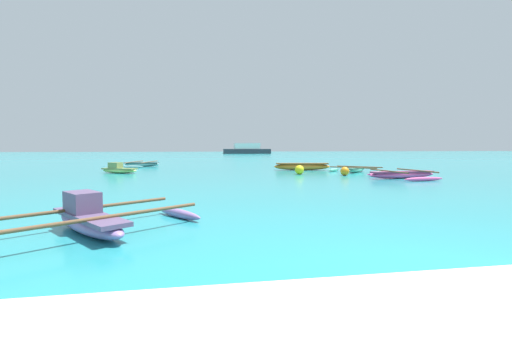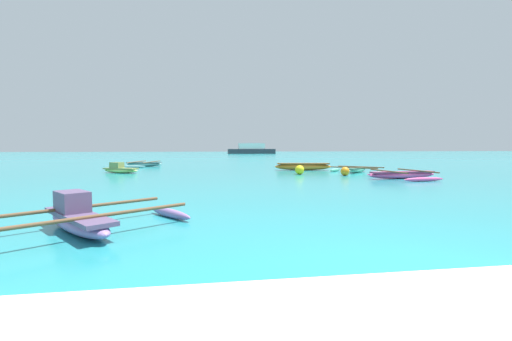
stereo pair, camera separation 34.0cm
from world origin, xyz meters
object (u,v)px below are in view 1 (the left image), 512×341
at_px(moored_boat_5, 356,170).
at_px(distant_ferry, 247,149).
at_px(moored_boat_1, 402,175).
at_px(moored_boat_2, 88,220).
at_px(mooring_buoy_1, 299,170).
at_px(moored_boat_3, 142,164).
at_px(moored_boat_4, 119,169).
at_px(mooring_buoy_0, 345,171).
at_px(moored_boat_0, 302,166).

bearing_deg(moored_boat_5, distant_ferry, 44.48).
distance_m(moored_boat_1, moored_boat_2, 15.48).
height_order(moored_boat_5, mooring_buoy_1, mooring_buoy_1).
xyz_separation_m(moored_boat_1, moored_boat_3, (-14.95, 13.50, 0.00)).
height_order(moored_boat_4, distant_ferry, distant_ferry).
distance_m(moored_boat_3, mooring_buoy_1, 14.57).
bearing_deg(mooring_buoy_0, moored_boat_4, 162.83).
xyz_separation_m(moored_boat_1, moored_boat_4, (-15.17, 6.13, 0.04)).
height_order(moored_boat_0, moored_boat_5, moored_boat_0).
bearing_deg(mooring_buoy_0, moored_boat_5, 51.55).
xyz_separation_m(moored_boat_2, mooring_buoy_1, (7.95, 12.62, 0.02)).
height_order(moored_boat_5, mooring_buoy_0, mooring_buoy_0).
bearing_deg(moored_boat_4, distant_ferry, 100.57).
distance_m(moored_boat_4, mooring_buoy_0, 13.59).
xyz_separation_m(moored_boat_2, moored_boat_3, (-2.53, 22.74, -0.05)).
distance_m(moored_boat_1, mooring_buoy_1, 5.60).
bearing_deg(moored_boat_0, mooring_buoy_0, -68.45).
height_order(moored_boat_2, mooring_buoy_1, moored_boat_2).
relative_size(moored_boat_2, distant_ferry, 0.37).
height_order(moored_boat_1, mooring_buoy_0, mooring_buoy_0).
xyz_separation_m(moored_boat_1, moored_boat_2, (-12.42, -9.24, 0.05)).
bearing_deg(distant_ferry, moored_boat_0, -94.59).
distance_m(moored_boat_3, moored_boat_5, 17.17).
xyz_separation_m(moored_boat_0, moored_boat_5, (2.80, -2.49, -0.11)).
bearing_deg(moored_boat_2, moored_boat_3, 149.95).
relative_size(moored_boat_3, moored_boat_5, 1.35).
bearing_deg(moored_boat_5, moored_boat_2, -175.10).
xyz_separation_m(moored_boat_3, mooring_buoy_0, (12.75, -11.38, 0.05)).
relative_size(moored_boat_0, moored_boat_5, 1.15).
xyz_separation_m(moored_boat_1, mooring_buoy_0, (-2.19, 2.11, 0.05)).
bearing_deg(mooring_buoy_0, distant_ferry, 86.66).
height_order(moored_boat_2, moored_boat_4, moored_boat_2).
bearing_deg(moored_boat_5, moored_boat_3, 104.02).
relative_size(moored_boat_5, mooring_buoy_1, 6.33).
bearing_deg(mooring_buoy_0, moored_boat_0, 102.51).
bearing_deg(distant_ferry, moored_boat_4, -105.41).
height_order(moored_boat_0, moored_boat_4, moored_boat_4).
xyz_separation_m(moored_boat_0, mooring_buoy_1, (-1.23, -3.43, -0.01)).
bearing_deg(moored_boat_5, mooring_buoy_1, 149.51).
bearing_deg(mooring_buoy_1, mooring_buoy_0, -29.09).
height_order(mooring_buoy_1, distant_ferry, distant_ferry).
relative_size(moored_boat_3, moored_boat_4, 1.90).
distance_m(moored_boat_1, moored_boat_5, 4.35).
bearing_deg(moored_boat_1, moored_boat_0, 109.96).
distance_m(moored_boat_4, distant_ferry, 63.07).
height_order(moored_boat_0, moored_boat_3, moored_boat_0).
bearing_deg(mooring_buoy_1, moored_boat_1, -37.12).
bearing_deg(moored_boat_0, moored_boat_5, -32.63).
bearing_deg(moored_boat_0, moored_boat_4, -167.68).
bearing_deg(moored_boat_2, mooring_buoy_1, 111.41).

